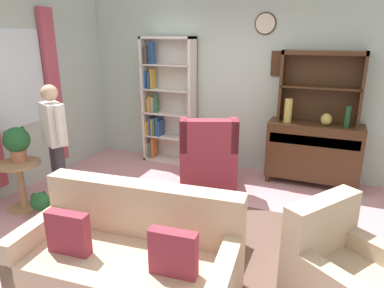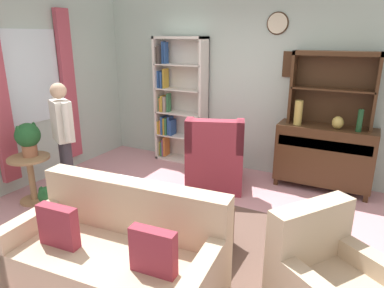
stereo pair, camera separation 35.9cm
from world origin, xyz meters
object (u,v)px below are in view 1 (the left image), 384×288
object	(u,v)px
couch_floral	(131,261)
plant_stand	(21,181)
bookshelf	(165,103)
sideboard_hutch	(322,77)
potted_plant_large	(17,142)
person_reading	(55,137)
coffee_table	(195,215)
book_stack	(209,202)
vase_round	(326,119)
vase_tall	(288,111)
sideboard	(313,151)
bottle_wine	(347,117)
wingback_chair	(208,162)
potted_plant_small	(40,203)
armchair_floral	(344,279)

from	to	relation	value
couch_floral	plant_stand	size ratio (longest dim) A/B	3.00
bookshelf	sideboard_hutch	size ratio (longest dim) A/B	1.91
bookshelf	potted_plant_large	size ratio (longest dim) A/B	4.84
sideboard_hutch	person_reading	distance (m)	3.65
coffee_table	book_stack	distance (m)	0.20
sideboard_hutch	coffee_table	bearing A→B (deg)	-113.79
vase_round	coffee_table	xyz separation A→B (m)	(-1.12, -2.07, -0.65)
vase_tall	potted_plant_large	bearing A→B (deg)	-144.51
sideboard	bottle_wine	xyz separation A→B (m)	(0.39, -0.09, 0.56)
potted_plant_large	book_stack	distance (m)	2.49
vase_tall	wingback_chair	world-z (taller)	vase_tall
plant_stand	potted_plant_small	world-z (taller)	plant_stand
sideboard	sideboard_hutch	bearing A→B (deg)	90.00
sideboard_hutch	coffee_table	distance (m)	2.74
plant_stand	book_stack	xyz separation A→B (m)	(2.43, 0.18, 0.09)
vase_round	sideboard_hutch	bearing A→B (deg)	126.48
sideboard	person_reading	xyz separation A→B (m)	(-2.95, -1.93, 0.40)
bottle_wine	couch_floral	world-z (taller)	bottle_wine
armchair_floral	coffee_table	distance (m)	1.47
sideboard	coffee_table	world-z (taller)	sideboard
vase_tall	book_stack	bearing A→B (deg)	-103.91
bookshelf	person_reading	bearing A→B (deg)	-104.31
coffee_table	potted_plant_large	bearing A→B (deg)	-179.18
sideboard_hutch	wingback_chair	xyz separation A→B (m)	(-1.37, -0.81, -1.18)
armchair_floral	wingback_chair	bearing A→B (deg)	134.46
potted_plant_large	coffee_table	bearing A→B (deg)	0.82
vase_round	armchair_floral	size ratio (longest dim) A/B	0.16
potted_plant_large	potted_plant_small	distance (m)	0.80
person_reading	coffee_table	xyz separation A→B (m)	(1.96, -0.21, -0.55)
potted_plant_small	coffee_table	distance (m)	1.96
sideboard_hutch	vase_tall	distance (m)	0.64
vase_round	potted_plant_small	distance (m)	3.88
bookshelf	book_stack	bearing A→B (deg)	-53.76
bottle_wine	armchair_floral	size ratio (longest dim) A/B	0.28
wingback_chair	plant_stand	size ratio (longest dim) A/B	1.69
bookshelf	person_reading	world-z (taller)	bookshelf
vase_round	book_stack	xyz separation A→B (m)	(-1.01, -1.98, -0.53)
sideboard	potted_plant_small	bearing A→B (deg)	-141.88
couch_floral	sideboard_hutch	bearing A→B (deg)	68.42
coffee_table	sideboard	bearing A→B (deg)	65.14
vase_round	coffee_table	distance (m)	2.45
sideboard	wingback_chair	xyz separation A→B (m)	(-1.37, -0.70, -0.13)
plant_stand	sideboard	bearing A→B (deg)	33.91
vase_tall	plant_stand	bearing A→B (deg)	-143.70
sideboard_hutch	vase_tall	bearing A→B (deg)	-154.11
vase_tall	coffee_table	xyz separation A→B (m)	(-0.60, -2.06, -0.74)
wingback_chair	plant_stand	xyz separation A→B (m)	(-1.94, -1.52, 0.00)
couch_floral	armchair_floral	size ratio (longest dim) A/B	1.75
plant_stand	potted_plant_small	bearing A→B (deg)	-12.66
sideboard_hutch	person_reading	size ratio (longest dim) A/B	0.71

